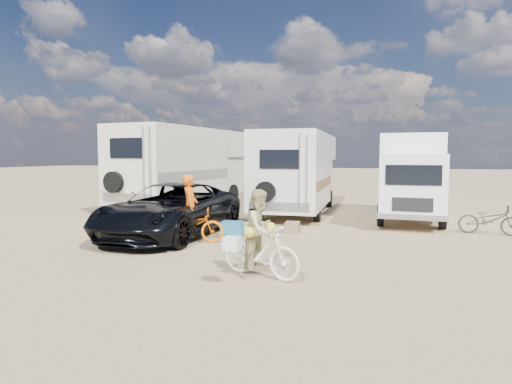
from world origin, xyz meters
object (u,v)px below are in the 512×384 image
(dark_suv, at_px, (171,210))
(rider_man, at_px, (190,212))
(bike_man, at_px, (190,226))
(box_truck, at_px, (411,177))
(rv_left, at_px, (186,168))
(bike_parked, at_px, (490,220))
(rider_woman, at_px, (260,238))
(crate, at_px, (292,227))
(bike_woman, at_px, (260,250))
(cooler, at_px, (232,230))
(rv_main, at_px, (298,174))

(dark_suv, height_order, rider_man, rider_man)
(dark_suv, height_order, bike_man, dark_suv)
(box_truck, bearing_deg, rv_left, 174.81)
(box_truck, height_order, bike_parked, box_truck)
(bike_man, xyz_separation_m, rider_woman, (2.80, -2.42, 0.29))
(box_truck, distance_m, crate, 5.34)
(dark_suv, relative_size, bike_woman, 3.14)
(dark_suv, height_order, bike_woman, dark_suv)
(rider_woman, bearing_deg, rider_man, 65.49)
(box_truck, relative_size, cooler, 9.98)
(dark_suv, bearing_deg, rider_man, -36.85)
(rv_main, xyz_separation_m, cooler, (-0.44, -5.86, -1.36))
(rv_left, height_order, cooler, rv_left)
(rider_man, relative_size, crate, 3.97)
(bike_man, distance_m, crate, 3.23)
(rider_woman, distance_m, crate, 4.86)
(rv_main, distance_m, rv_left, 5.21)
(dark_suv, bearing_deg, bike_woman, -40.66)
(bike_woman, distance_m, bike_parked, 8.10)
(bike_woman, xyz_separation_m, cooler, (-2.02, 3.44, -0.29))
(rv_main, height_order, bike_parked, rv_main)
(dark_suv, xyz_separation_m, rider_man, (1.02, -0.74, 0.06))
(rider_man, height_order, rider_woman, rider_man)
(box_truck, relative_size, rider_woman, 3.86)
(rv_main, relative_size, bike_parked, 4.27)
(box_truck, bearing_deg, crate, -131.23)
(bike_man, relative_size, rider_woman, 1.17)
(rv_main, xyz_separation_m, box_truck, (4.32, -0.60, -0.05))
(dark_suv, xyz_separation_m, rider_woman, (3.82, -3.16, -0.00))
(box_truck, relative_size, rider_man, 3.55)
(bike_man, relative_size, bike_woman, 1.01)
(dark_suv, bearing_deg, cooler, 7.78)
(bike_man, bearing_deg, rv_left, 5.51)
(rider_woman, bearing_deg, crate, 23.73)
(box_truck, height_order, bike_man, box_truck)
(box_truck, bearing_deg, rider_woman, -108.08)
(rv_left, xyz_separation_m, crate, (6.16, -4.68, -1.58))
(bike_parked, bearing_deg, rv_left, 81.24)
(rv_left, xyz_separation_m, bike_parked, (11.71, -3.04, -1.31))
(bike_parked, relative_size, cooler, 2.88)
(rv_main, height_order, dark_suv, rv_main)
(rider_woman, bearing_deg, box_truck, -1.12)
(rider_man, relative_size, cooler, 2.81)
(rider_woman, xyz_separation_m, crate, (-0.61, 4.79, -0.59))
(bike_woman, bearing_deg, rv_main, 26.02)
(rider_man, distance_m, rider_woman, 3.70)
(bike_parked, relative_size, crate, 4.07)
(dark_suv, distance_m, crate, 3.64)
(box_truck, xyz_separation_m, rider_woman, (-2.75, -8.70, -0.78))
(bike_man, bearing_deg, box_truck, -65.41)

